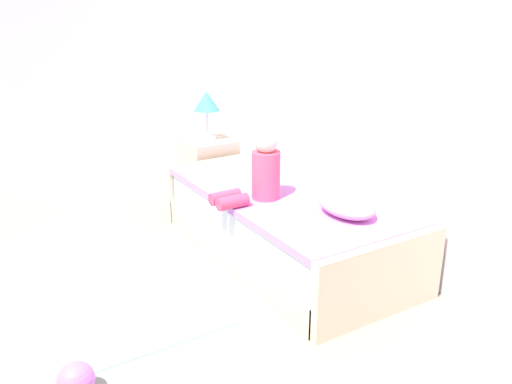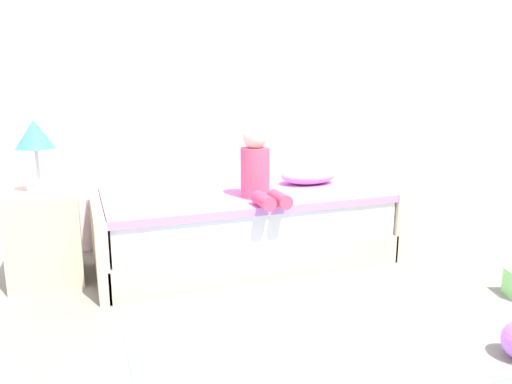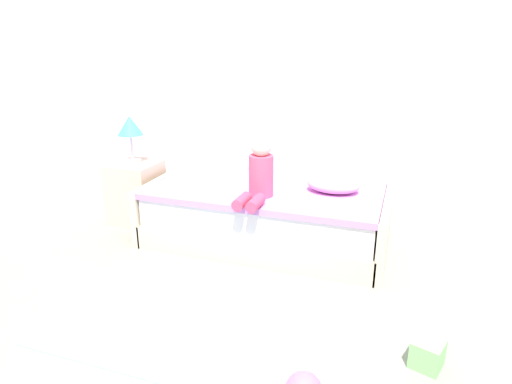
{
  "view_description": "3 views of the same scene",
  "coord_description": "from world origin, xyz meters",
  "px_view_note": "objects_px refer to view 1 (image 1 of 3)",
  "views": [
    {
      "loc": [
        2.39,
        -0.12,
        1.85
      ],
      "look_at": [
        -0.67,
        1.75,
        0.55
      ],
      "focal_mm": 37.89,
      "sensor_mm": 36.0,
      "label": 1
    },
    {
      "loc": [
        -1.78,
        -1.2,
        1.25
      ],
      "look_at": [
        -0.67,
        1.75,
        0.55
      ],
      "focal_mm": 33.54,
      "sensor_mm": 36.0,
      "label": 2
    },
    {
      "loc": [
        0.44,
        -1.46,
        1.72
      ],
      "look_at": [
        -0.67,
        1.75,
        0.55
      ],
      "focal_mm": 31.15,
      "sensor_mm": 36.0,
      "label": 3
    }
  ],
  "objects_px": {
    "pillow": "(347,206)",
    "nightstand": "(209,170)",
    "bed": "(284,224)",
    "table_lamp": "(207,103)",
    "toy_ball": "(76,380)",
    "child_figure": "(260,171)"
  },
  "relations": [
    {
      "from": "pillow",
      "to": "nightstand",
      "type": "bearing_deg",
      "value": -178.46
    },
    {
      "from": "bed",
      "to": "table_lamp",
      "type": "distance_m",
      "value": 1.52
    },
    {
      "from": "bed",
      "to": "pillow",
      "type": "relative_size",
      "value": 4.8
    },
    {
      "from": "bed",
      "to": "nightstand",
      "type": "xyz_separation_m",
      "value": [
        -1.35,
        0.05,
        0.05
      ]
    },
    {
      "from": "pillow",
      "to": "toy_ball",
      "type": "bearing_deg",
      "value": -84.02
    },
    {
      "from": "nightstand",
      "to": "pillow",
      "type": "distance_m",
      "value": 1.94
    },
    {
      "from": "child_figure",
      "to": "pillow",
      "type": "distance_m",
      "value": 0.65
    },
    {
      "from": "child_figure",
      "to": "pillow",
      "type": "relative_size",
      "value": 1.16
    },
    {
      "from": "bed",
      "to": "toy_ball",
      "type": "height_order",
      "value": "bed"
    },
    {
      "from": "pillow",
      "to": "bed",
      "type": "bearing_deg",
      "value": -170.01
    },
    {
      "from": "bed",
      "to": "table_lamp",
      "type": "height_order",
      "value": "table_lamp"
    },
    {
      "from": "pillow",
      "to": "toy_ball",
      "type": "distance_m",
      "value": 1.92
    },
    {
      "from": "nightstand",
      "to": "child_figure",
      "type": "xyz_separation_m",
      "value": [
        1.37,
        -0.28,
        0.4
      ]
    },
    {
      "from": "bed",
      "to": "toy_ball",
      "type": "relative_size",
      "value": 11.38
    },
    {
      "from": "table_lamp",
      "to": "toy_ball",
      "type": "distance_m",
      "value": 2.9
    },
    {
      "from": "nightstand",
      "to": "table_lamp",
      "type": "bearing_deg",
      "value": 0.0
    },
    {
      "from": "table_lamp",
      "to": "child_figure",
      "type": "xyz_separation_m",
      "value": [
        1.37,
        -0.28,
        -0.23
      ]
    },
    {
      "from": "bed",
      "to": "child_figure",
      "type": "height_order",
      "value": "child_figure"
    },
    {
      "from": "nightstand",
      "to": "child_figure",
      "type": "relative_size",
      "value": 1.18
    },
    {
      "from": "table_lamp",
      "to": "toy_ball",
      "type": "height_order",
      "value": "table_lamp"
    },
    {
      "from": "table_lamp",
      "to": "child_figure",
      "type": "distance_m",
      "value": 1.42
    },
    {
      "from": "bed",
      "to": "table_lamp",
      "type": "relative_size",
      "value": 4.69
    }
  ]
}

